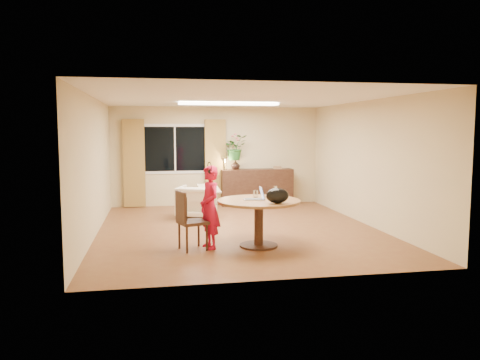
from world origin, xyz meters
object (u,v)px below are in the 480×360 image
Objects in this scene: dining_chair at (193,220)px; sideboard at (257,187)px; armchair at (197,202)px; dining_table at (259,210)px; child at (210,207)px.

dining_chair is 4.92m from sideboard.
sideboard is (2.07, 4.46, -0.02)m from dining_chair.
sideboard is at bearing -117.07° from armchair.
armchair is at bearing 105.71° from dining_table.
dining_table is at bearing -16.42° from dining_chair.
dining_chair is 0.52× the size of sideboard.
sideboard reaches higher than armchair.
sideboard is (0.95, 4.44, -0.16)m from dining_table.
sideboard is at bearing 47.88° from dining_chair.
dining_table is at bearing -102.03° from sideboard.
child is 4.76m from sideboard.
dining_table is at bearing 72.41° from child.
armchair is 0.42× the size of sideboard.
dining_chair is (-1.12, -0.02, -0.14)m from dining_table.
dining_table is 0.74× the size of sideboard.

